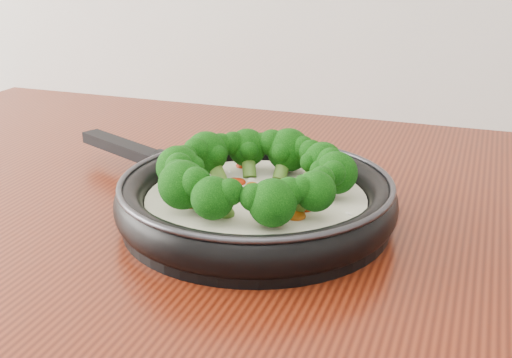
% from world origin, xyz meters
% --- Properties ---
extents(skillet, '(0.48, 0.39, 0.08)m').
position_xyz_m(skillet, '(-0.13, 1.04, 0.93)').
color(skillet, black).
rests_on(skillet, counter).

